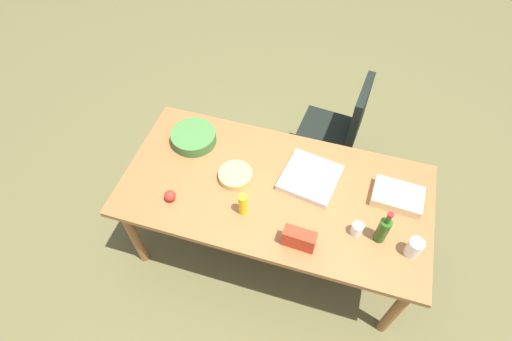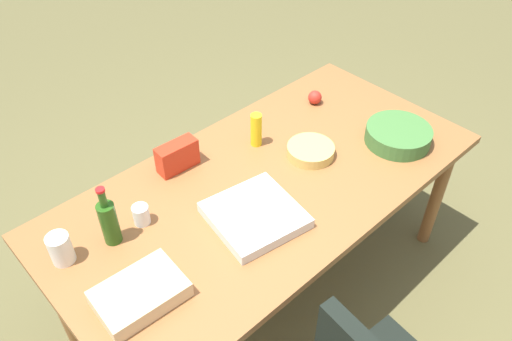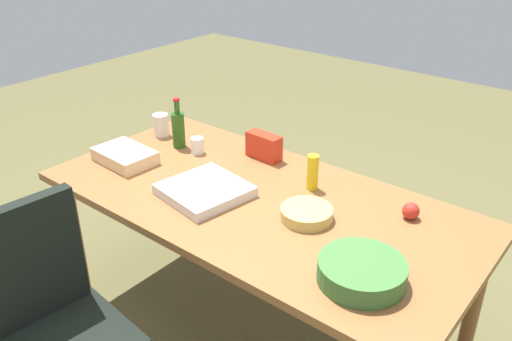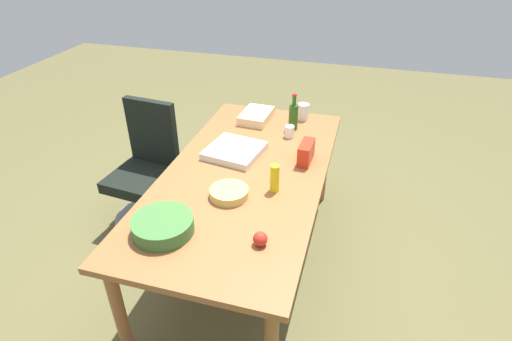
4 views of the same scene
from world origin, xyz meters
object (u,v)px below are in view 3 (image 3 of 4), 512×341
at_px(salad_bowl, 362,272).
at_px(apple_red, 411,211).
at_px(sheet_cake, 125,156).
at_px(mayo_jar, 161,125).
at_px(chip_bowl, 307,214).
at_px(paper_cup, 197,146).
at_px(conference_table, 257,212).
at_px(wine_bottle, 178,128).
at_px(mustard_bottle, 313,172).
at_px(pizza_box, 205,190).
at_px(chip_bag_red, 264,146).

xyz_separation_m(salad_bowl, apple_red, (-0.04, 0.52, -0.00)).
relative_size(sheet_cake, mayo_jar, 2.41).
distance_m(salad_bowl, apple_red, 0.52).
height_order(apple_red, chip_bowl, apple_red).
xyz_separation_m(paper_cup, chip_bowl, (0.85, -0.19, -0.02)).
bearing_deg(conference_table, wine_bottle, 166.24).
distance_m(paper_cup, sheet_cake, 0.39).
bearing_deg(salad_bowl, paper_cup, 161.61).
distance_m(salad_bowl, paper_cup, 1.32).
bearing_deg(salad_bowl, sheet_cake, 176.40).
bearing_deg(apple_red, mustard_bottle, -174.74).
xyz_separation_m(pizza_box, wine_bottle, (-0.50, 0.31, 0.09)).
bearing_deg(paper_cup, chip_bowl, -12.30).
bearing_deg(mustard_bottle, mayo_jar, -179.03).
height_order(pizza_box, wine_bottle, wine_bottle).
bearing_deg(apple_red, wine_bottle, -175.49).
bearing_deg(paper_cup, mustard_bottle, 4.71).
xyz_separation_m(mustard_bottle, paper_cup, (-0.72, -0.06, -0.04)).
distance_m(pizza_box, mayo_jar, 0.79).
relative_size(apple_red, chip_bowl, 0.33).
relative_size(paper_cup, sheet_cake, 0.28).
distance_m(mustard_bottle, apple_red, 0.49).
xyz_separation_m(conference_table, paper_cup, (-0.57, 0.18, 0.12)).
xyz_separation_m(apple_red, mayo_jar, (-1.55, -0.06, 0.03)).
bearing_deg(conference_table, salad_bowl, -19.35).
relative_size(conference_table, apple_red, 27.39).
bearing_deg(pizza_box, mayo_jar, 162.24).
distance_m(apple_red, paper_cup, 1.21).
bearing_deg(salad_bowl, mayo_jar, 163.96).
xyz_separation_m(pizza_box, chip_bowl, (0.49, 0.13, 0.00)).
height_order(pizza_box, chip_bowl, chip_bowl).
xyz_separation_m(paper_cup, mayo_jar, (-0.34, 0.04, 0.02)).
distance_m(salad_bowl, chip_bag_red, 1.10).
relative_size(salad_bowl, wine_bottle, 1.13).
relative_size(pizza_box, chip_bag_red, 1.80).
height_order(salad_bowl, mayo_jar, mayo_jar).
distance_m(mustard_bottle, chip_bowl, 0.29).
bearing_deg(salad_bowl, wine_bottle, 163.45).
height_order(wine_bottle, mayo_jar, wine_bottle).
relative_size(wine_bottle, chip_bag_red, 1.45).
bearing_deg(chip_bowl, chip_bag_red, 145.19).
bearing_deg(sheet_cake, wine_bottle, 76.19).
xyz_separation_m(mustard_bottle, chip_bag_red, (-0.39, 0.12, -0.02)).
bearing_deg(mustard_bottle, wine_bottle, -175.92).
bearing_deg(mayo_jar, sheet_cake, -72.05).
bearing_deg(chip_bowl, mayo_jar, 169.21).
xyz_separation_m(mustard_bottle, wine_bottle, (-0.86, -0.06, 0.02)).
relative_size(salad_bowl, apple_red, 4.31).
bearing_deg(pizza_box, wine_bottle, 157.30).
distance_m(wine_bottle, chip_bowl, 1.02).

